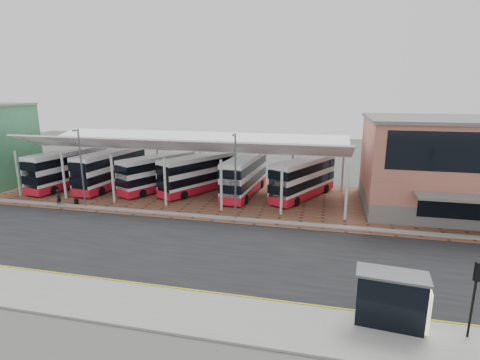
{
  "coord_description": "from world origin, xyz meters",
  "views": [
    {
      "loc": [
        10.04,
        -26.0,
        11.85
      ],
      "look_at": [
        1.98,
        8.25,
        3.34
      ],
      "focal_mm": 28.0,
      "sensor_mm": 36.0,
      "label": 1
    }
  ],
  "objects_px": {
    "bus_5": "(303,178)",
    "bus_4": "(244,176)",
    "bus_0": "(68,169)",
    "pedestrian": "(59,197)",
    "bus_3": "(199,174)",
    "bus_2": "(158,173)",
    "bus_1": "(111,169)",
    "traffic_signal_west": "(475,288)",
    "bus_shelter": "(398,297)",
    "terminal": "(462,165)"
  },
  "relations": [
    {
      "from": "bus_3",
      "to": "bus_1",
      "type": "bearing_deg",
      "value": -148.94
    },
    {
      "from": "bus_5",
      "to": "bus_shelter",
      "type": "height_order",
      "value": "bus_5"
    },
    {
      "from": "bus_0",
      "to": "bus_shelter",
      "type": "distance_m",
      "value": 40.92
    },
    {
      "from": "pedestrian",
      "to": "bus_shelter",
      "type": "xyz_separation_m",
      "value": [
        30.79,
        -14.18,
        0.98
      ]
    },
    {
      "from": "bus_3",
      "to": "bus_4",
      "type": "xyz_separation_m",
      "value": [
        5.53,
        0.07,
        0.06
      ]
    },
    {
      "from": "terminal",
      "to": "bus_5",
      "type": "height_order",
      "value": "terminal"
    },
    {
      "from": "bus_5",
      "to": "traffic_signal_west",
      "type": "distance_m",
      "value": 25.0
    },
    {
      "from": "bus_1",
      "to": "bus_0",
      "type": "bearing_deg",
      "value": -164.54
    },
    {
      "from": "bus_2",
      "to": "bus_3",
      "type": "distance_m",
      "value": 4.97
    },
    {
      "from": "bus_4",
      "to": "bus_2",
      "type": "bearing_deg",
      "value": -173.03
    },
    {
      "from": "bus_0",
      "to": "traffic_signal_west",
      "type": "distance_m",
      "value": 43.76
    },
    {
      "from": "traffic_signal_west",
      "to": "bus_shelter",
      "type": "bearing_deg",
      "value": 171.77
    },
    {
      "from": "bus_2",
      "to": "pedestrian",
      "type": "relative_size",
      "value": 5.94
    },
    {
      "from": "bus_2",
      "to": "bus_4",
      "type": "distance_m",
      "value": 10.49
    },
    {
      "from": "bus_4",
      "to": "bus_shelter",
      "type": "xyz_separation_m",
      "value": [
        12.87,
        -22.83,
        -0.35
      ]
    },
    {
      "from": "traffic_signal_west",
      "to": "bus_4",
      "type": "bearing_deg",
      "value": 115.58
    },
    {
      "from": "bus_5",
      "to": "traffic_signal_west",
      "type": "height_order",
      "value": "bus_5"
    },
    {
      "from": "bus_5",
      "to": "bus_1",
      "type": "bearing_deg",
      "value": -151.84
    },
    {
      "from": "bus_2",
      "to": "bus_3",
      "type": "xyz_separation_m",
      "value": [
        4.95,
        0.46,
        0.05
      ]
    },
    {
      "from": "bus_0",
      "to": "terminal",
      "type": "bearing_deg",
      "value": 10.55
    },
    {
      "from": "bus_3",
      "to": "pedestrian",
      "type": "relative_size",
      "value": 6.02
    },
    {
      "from": "bus_5",
      "to": "bus_shelter",
      "type": "distance_m",
      "value": 24.01
    },
    {
      "from": "bus_2",
      "to": "bus_3",
      "type": "height_order",
      "value": "bus_3"
    },
    {
      "from": "terminal",
      "to": "bus_shelter",
      "type": "distance_m",
      "value": 23.98
    },
    {
      "from": "bus_3",
      "to": "traffic_signal_west",
      "type": "relative_size",
      "value": 2.63
    },
    {
      "from": "bus_shelter",
      "to": "bus_0",
      "type": "bearing_deg",
      "value": 154.26
    },
    {
      "from": "bus_0",
      "to": "bus_3",
      "type": "height_order",
      "value": "bus_0"
    },
    {
      "from": "bus_5",
      "to": "traffic_signal_west",
      "type": "xyz_separation_m",
      "value": [
        9.56,
        -23.09,
        0.54
      ]
    },
    {
      "from": "bus_3",
      "to": "bus_5",
      "type": "bearing_deg",
      "value": 30.32
    },
    {
      "from": "bus_3",
      "to": "bus_5",
      "type": "relative_size",
      "value": 0.98
    },
    {
      "from": "bus_2",
      "to": "traffic_signal_west",
      "type": "bearing_deg",
      "value": -14.13
    },
    {
      "from": "pedestrian",
      "to": "bus_shelter",
      "type": "relative_size",
      "value": 0.47
    },
    {
      "from": "bus_shelter",
      "to": "bus_5",
      "type": "bearing_deg",
      "value": 110.69
    },
    {
      "from": "terminal",
      "to": "pedestrian",
      "type": "xyz_separation_m",
      "value": [
        -39.95,
        -7.8,
        -3.74
      ]
    },
    {
      "from": "bus_0",
      "to": "bus_5",
      "type": "xyz_separation_m",
      "value": [
        28.7,
        1.86,
        -0.09
      ]
    },
    {
      "from": "bus_2",
      "to": "bus_5",
      "type": "height_order",
      "value": "bus_5"
    },
    {
      "from": "bus_5",
      "to": "traffic_signal_west",
      "type": "bearing_deg",
      "value": -41.75
    },
    {
      "from": "bus_3",
      "to": "bus_4",
      "type": "height_order",
      "value": "bus_4"
    },
    {
      "from": "bus_4",
      "to": "bus_3",
      "type": "bearing_deg",
      "value": -175.19
    },
    {
      "from": "bus_0",
      "to": "bus_1",
      "type": "xyz_separation_m",
      "value": [
        5.34,
        0.87,
        0.01
      ]
    },
    {
      "from": "terminal",
      "to": "pedestrian",
      "type": "relative_size",
      "value": 10.72
    },
    {
      "from": "bus_1",
      "to": "terminal",
      "type": "bearing_deg",
      "value": 5.82
    },
    {
      "from": "bus_5",
      "to": "bus_4",
      "type": "bearing_deg",
      "value": -151.12
    },
    {
      "from": "bus_4",
      "to": "traffic_signal_west",
      "type": "distance_m",
      "value": 27.93
    },
    {
      "from": "bus_3",
      "to": "bus_shelter",
      "type": "xyz_separation_m",
      "value": [
        18.39,
        -22.76,
        -0.3
      ]
    },
    {
      "from": "bus_0",
      "to": "bus_1",
      "type": "relative_size",
      "value": 1.0
    },
    {
      "from": "bus_0",
      "to": "pedestrian",
      "type": "relative_size",
      "value": 6.56
    },
    {
      "from": "bus_0",
      "to": "bus_5",
      "type": "bearing_deg",
      "value": 13.41
    },
    {
      "from": "terminal",
      "to": "bus_shelter",
      "type": "height_order",
      "value": "terminal"
    },
    {
      "from": "bus_4",
      "to": "bus_5",
      "type": "xyz_separation_m",
      "value": [
        6.66,
        0.36,
        -0.04
      ]
    }
  ]
}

